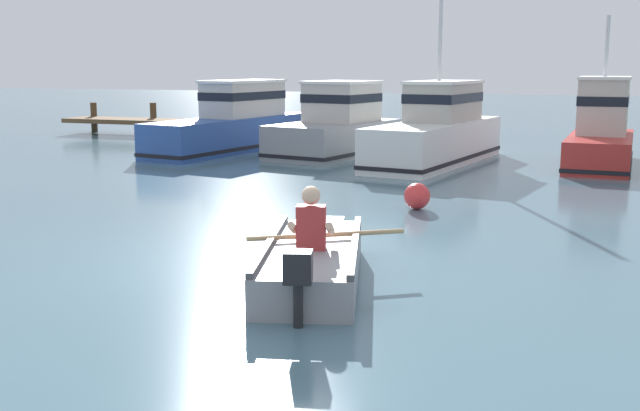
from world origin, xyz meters
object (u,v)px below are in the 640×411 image
rowboat_with_person (313,260)px  mooring_buoy (417,196)px  moored_boat_red (601,133)px  moored_boat_white (438,132)px  moored_boat_grey (337,128)px  moored_boat_blue (236,124)px

rowboat_with_person → mooring_buoy: size_ratio=7.74×
moored_boat_red → mooring_buoy: bearing=-112.3°
moored_boat_white → moored_boat_red: bearing=12.5°
rowboat_with_person → moored_boat_grey: 13.14m
moored_boat_red → moored_boat_white: bearing=-167.5°
moored_boat_grey → moored_boat_red: size_ratio=1.03×
moored_boat_blue → moored_boat_white: size_ratio=1.10×
rowboat_with_person → moored_boat_grey: moored_boat_grey is taller
moored_boat_blue → moored_boat_grey: size_ratio=1.42×
moored_boat_grey → moored_boat_white: size_ratio=0.77×
moored_boat_white → moored_boat_red: size_ratio=1.33×
moored_boat_blue → moored_boat_white: bearing=-8.6°
moored_boat_grey → rowboat_with_person: bearing=-72.9°
moored_boat_blue → mooring_buoy: 10.58m
rowboat_with_person → mooring_buoy: bearing=88.1°
moored_boat_blue → rowboat_with_person: bearing=-60.6°
rowboat_with_person → moored_boat_red: bearing=75.4°
moored_boat_blue → mooring_buoy: moored_boat_blue is taller
rowboat_with_person → mooring_buoy: 5.01m
moored_boat_white → moored_boat_red: moored_boat_white is taller
rowboat_with_person → mooring_buoy: (0.17, 5.01, -0.01)m
moored_boat_blue → mooring_buoy: size_ratio=14.54×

